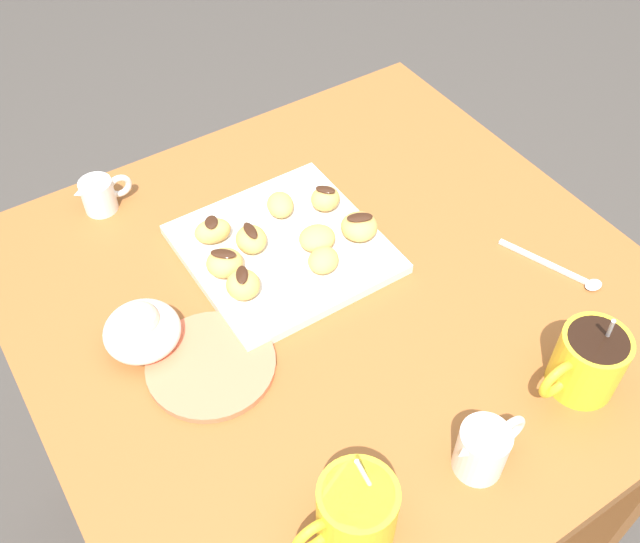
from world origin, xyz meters
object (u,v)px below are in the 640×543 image
pastry_plate_square (283,249)px  beignet_5 (359,226)px  beignet_2 (317,238)px  beignet_3 (323,260)px  saucer_coral_left (211,365)px  cream_pitcher_white (483,448)px  chocolate_sauce_pitcher (99,194)px  coffee_mug_yellow_right (355,510)px  coffee_mug_yellow_left (587,361)px  beignet_1 (225,263)px  beignet_8 (325,199)px  dining_table (337,352)px  beignet_7 (280,205)px  beignet_6 (213,231)px  beignet_0 (251,239)px  beignet_4 (243,285)px  ice_cream_bowl (142,329)px

pastry_plate_square → beignet_5: 0.12m
beignet_2 → beignet_3: (0.02, 0.04, 0.00)m
saucer_coral_left → beignet_2: size_ratio=3.12×
cream_pitcher_white → beignet_5: (-0.09, -0.38, -0.01)m
beignet_5 → beignet_2: bearing=-13.4°
chocolate_sauce_pitcher → coffee_mug_yellow_right: bearing=93.5°
coffee_mug_yellow_left → beignet_3: (0.17, -0.34, -0.02)m
beignet_1 → saucer_coral_left: bearing=54.5°
beignet_3 → cream_pitcher_white: bearing=88.6°
pastry_plate_square → chocolate_sauce_pitcher: (0.19, -0.24, 0.02)m
saucer_coral_left → beignet_8: beignet_8 is taller
dining_table → saucer_coral_left: saucer_coral_left is taller
beignet_5 → beignet_8: (0.01, -0.08, -0.00)m
beignet_5 → beignet_8: size_ratio=1.19×
beignet_7 → beignet_6: bearing=-1.9°
chocolate_sauce_pitcher → beignet_8: (-0.29, 0.21, 0.00)m
beignet_0 → beignet_6: bearing=-49.2°
saucer_coral_left → beignet_0: (-0.15, -0.15, 0.03)m
beignet_4 → dining_table: bearing=154.1°
pastry_plate_square → beignet_1: beignet_1 is taller
ice_cream_bowl → beignet_4: ice_cream_bowl is taller
coffee_mug_yellow_left → beignet_5: bearing=-75.8°
ice_cream_bowl → saucer_coral_left: bearing=125.2°
beignet_8 → coffee_mug_yellow_right: bearing=60.4°
ice_cream_bowl → beignet_8: bearing=-166.8°
beignet_4 → cream_pitcher_white: bearing=106.7°
beignet_8 → ice_cream_bowl: bearing=13.2°
dining_table → coffee_mug_yellow_right: 0.40m
beignet_2 → dining_table: bearing=78.7°
coffee_mug_yellow_right → beignet_3: coffee_mug_yellow_right is taller
beignet_2 → saucer_coral_left: bearing=23.2°
pastry_plate_square → beignet_8: size_ratio=5.89×
beignet_2 → beignet_5: beignet_5 is taller
ice_cream_bowl → beignet_5: ice_cream_bowl is taller
chocolate_sauce_pitcher → pastry_plate_square: bearing=128.6°
chocolate_sauce_pitcher → beignet_3: chocolate_sauce_pitcher is taller
ice_cream_bowl → beignet_1: bearing=-163.1°
beignet_7 → coffee_mug_yellow_left: bearing=109.4°
cream_pitcher_white → beignet_4: cream_pitcher_white is taller
beignet_1 → beignet_5: (-0.20, 0.04, -0.00)m
beignet_2 → beignet_8: 0.09m
beignet_1 → coffee_mug_yellow_left: bearing=126.1°
beignet_6 → dining_table: bearing=121.0°
chocolate_sauce_pitcher → beignet_8: bearing=144.8°
beignet_7 → cream_pitcher_white: bearing=87.9°
coffee_mug_yellow_right → beignet_2: size_ratio=2.45×
ice_cream_bowl → beignet_7: ice_cream_bowl is taller
beignet_0 → beignet_6: (0.04, -0.05, 0.00)m
cream_pitcher_white → beignet_8: bearing=-100.2°
chocolate_sauce_pitcher → beignet_7: bearing=142.0°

